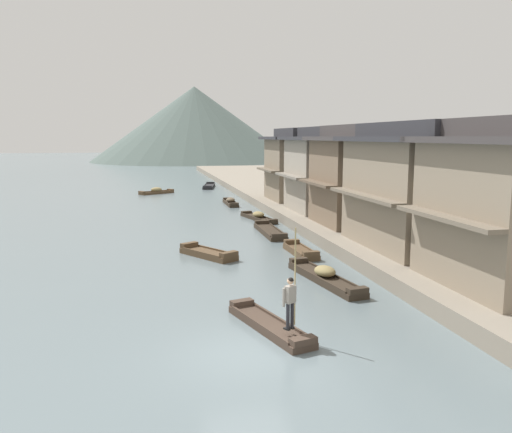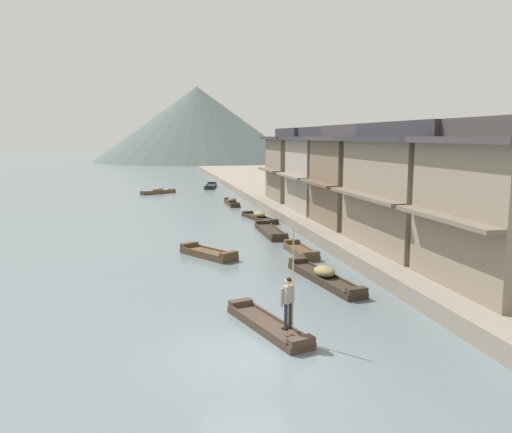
{
  "view_description": "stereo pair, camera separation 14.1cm",
  "coord_description": "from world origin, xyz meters",
  "px_view_note": "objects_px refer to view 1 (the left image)",
  "views": [
    {
      "loc": [
        -2.68,
        -13.94,
        6.12
      ],
      "look_at": [
        2.72,
        11.74,
        2.13
      ],
      "focal_mm": 36.99,
      "sensor_mm": 36.0,
      "label": 1
    },
    {
      "loc": [
        -2.54,
        -13.97,
        6.12
      ],
      "look_at": [
        2.72,
        11.74,
        2.13
      ],
      "focal_mm": 36.99,
      "sensor_mm": 36.0,
      "label": 2
    }
  ],
  "objects_px": {
    "boat_upstream_distant": "(208,253)",
    "house_waterfront_narrow": "(333,170)",
    "house_waterfront_tall": "(355,176)",
    "boat_midriver_upstream": "(258,217)",
    "boat_moored_nearest": "(270,231)",
    "boat_moored_second": "(231,202)",
    "boat_foreground_poled": "(269,325)",
    "boat_moored_far": "(156,191)",
    "boat_midriver_drifting": "(301,251)",
    "boat_moored_third": "(209,186)",
    "boatman_person": "(290,297)",
    "house_waterfront_second": "(410,187)",
    "boat_crossing_west": "(325,277)",
    "house_waterfront_far": "(299,165)"
  },
  "relations": [
    {
      "from": "house_waterfront_tall",
      "to": "boat_midriver_upstream",
      "type": "bearing_deg",
      "value": 123.49
    },
    {
      "from": "boat_moored_third",
      "to": "boat_foreground_poled",
      "type": "bearing_deg",
      "value": -94.51
    },
    {
      "from": "boat_moored_third",
      "to": "boat_moored_far",
      "type": "bearing_deg",
      "value": -137.78
    },
    {
      "from": "boatman_person",
      "to": "house_waterfront_tall",
      "type": "distance_m",
      "value": 18.56
    },
    {
      "from": "boat_moored_far",
      "to": "boat_midriver_drifting",
      "type": "relative_size",
      "value": 1.1
    },
    {
      "from": "boat_moored_nearest",
      "to": "boat_midriver_upstream",
      "type": "height_order",
      "value": "boat_midriver_upstream"
    },
    {
      "from": "boatman_person",
      "to": "boat_upstream_distant",
      "type": "height_order",
      "value": "boatman_person"
    },
    {
      "from": "boat_upstream_distant",
      "to": "house_waterfront_narrow",
      "type": "bearing_deg",
      "value": 45.15
    },
    {
      "from": "boat_moored_second",
      "to": "boat_midriver_drifting",
      "type": "height_order",
      "value": "boat_moored_second"
    },
    {
      "from": "house_waterfront_tall",
      "to": "house_waterfront_second",
      "type": "bearing_deg",
      "value": -90.28
    },
    {
      "from": "boat_crossing_west",
      "to": "house_waterfront_tall",
      "type": "relative_size",
      "value": 0.9
    },
    {
      "from": "boat_moored_second",
      "to": "boat_midriver_drifting",
      "type": "relative_size",
      "value": 1.25
    },
    {
      "from": "boatman_person",
      "to": "boat_moored_second",
      "type": "distance_m",
      "value": 32.65
    },
    {
      "from": "house_waterfront_tall",
      "to": "house_waterfront_narrow",
      "type": "relative_size",
      "value": 0.89
    },
    {
      "from": "boat_foreground_poled",
      "to": "boat_midriver_upstream",
      "type": "distance_m",
      "value": 22.51
    },
    {
      "from": "boat_crossing_west",
      "to": "boat_foreground_poled",
      "type": "bearing_deg",
      "value": -126.03
    },
    {
      "from": "boat_foreground_poled",
      "to": "house_waterfront_far",
      "type": "relative_size",
      "value": 0.67
    },
    {
      "from": "boat_foreground_poled",
      "to": "house_waterfront_far",
      "type": "xyz_separation_m",
      "value": [
        9.34,
        28.42,
        3.55
      ]
    },
    {
      "from": "house_waterfront_tall",
      "to": "house_waterfront_narrow",
      "type": "bearing_deg",
      "value": 82.43
    },
    {
      "from": "boatman_person",
      "to": "boat_midriver_upstream",
      "type": "xyz_separation_m",
      "value": [
        4.02,
        23.26,
        -1.22
      ]
    },
    {
      "from": "boat_moored_third",
      "to": "boat_crossing_west",
      "type": "relative_size",
      "value": 1.0
    },
    {
      "from": "boat_midriver_upstream",
      "to": "boat_crossing_west",
      "type": "xyz_separation_m",
      "value": [
        -0.8,
        -17.15,
        0.02
      ]
    },
    {
      "from": "boat_foreground_poled",
      "to": "boat_moored_far",
      "type": "height_order",
      "value": "boat_moored_far"
    },
    {
      "from": "boat_moored_far",
      "to": "house_waterfront_second",
      "type": "xyz_separation_m",
      "value": [
        11.61,
        -34.12,
        3.43
      ]
    },
    {
      "from": "boat_moored_nearest",
      "to": "boat_moored_second",
      "type": "xyz_separation_m",
      "value": [
        -0.14,
        14.92,
        0.07
      ]
    },
    {
      "from": "house_waterfront_second",
      "to": "house_waterfront_narrow",
      "type": "relative_size",
      "value": 1.17
    },
    {
      "from": "boatman_person",
      "to": "house_waterfront_far",
      "type": "height_order",
      "value": "house_waterfront_far"
    },
    {
      "from": "house_waterfront_second",
      "to": "boat_moored_second",
      "type": "bearing_deg",
      "value": 102.6
    },
    {
      "from": "boat_midriver_drifting",
      "to": "boat_crossing_west",
      "type": "relative_size",
      "value": 0.62
    },
    {
      "from": "boatman_person",
      "to": "boat_upstream_distant",
      "type": "xyz_separation_m",
      "value": [
        -1.06,
        11.87,
        -1.25
      ]
    },
    {
      "from": "boatman_person",
      "to": "boat_moored_far",
      "type": "height_order",
      "value": "boatman_person"
    },
    {
      "from": "boat_foreground_poled",
      "to": "boat_midriver_drifting",
      "type": "xyz_separation_m",
      "value": [
        4.12,
        10.25,
        0.03
      ]
    },
    {
      "from": "boatman_person",
      "to": "house_waterfront_second",
      "type": "distance_m",
      "value": 12.75
    },
    {
      "from": "boat_moored_nearest",
      "to": "house_waterfront_far",
      "type": "relative_size",
      "value": 0.82
    },
    {
      "from": "boat_midriver_drifting",
      "to": "boat_moored_far",
      "type": "bearing_deg",
      "value": 101.98
    },
    {
      "from": "boat_crossing_west",
      "to": "boat_moored_nearest",
      "type": "bearing_deg",
      "value": 88.4
    },
    {
      "from": "boat_moored_far",
      "to": "house_waterfront_tall",
      "type": "xyz_separation_m",
      "value": [
        11.64,
        -26.99,
        3.45
      ]
    },
    {
      "from": "boat_midriver_upstream",
      "to": "house_waterfront_tall",
      "type": "xyz_separation_m",
      "value": [
        4.63,
        -7.0,
        3.49
      ]
    },
    {
      "from": "boat_foreground_poled",
      "to": "boat_midriver_drifting",
      "type": "distance_m",
      "value": 11.05
    },
    {
      "from": "boat_moored_third",
      "to": "house_waterfront_tall",
      "type": "xyz_separation_m",
      "value": [
        5.24,
        -32.8,
        3.55
      ]
    },
    {
      "from": "boat_moored_nearest",
      "to": "boat_moored_second",
      "type": "bearing_deg",
      "value": 90.54
    },
    {
      "from": "boat_moored_second",
      "to": "house_waterfront_second",
      "type": "xyz_separation_m",
      "value": [
        5.21,
        -23.33,
        3.46
      ]
    },
    {
      "from": "boat_upstream_distant",
      "to": "house_waterfront_second",
      "type": "relative_size",
      "value": 0.43
    },
    {
      "from": "boat_moored_third",
      "to": "boat_moored_far",
      "type": "height_order",
      "value": "boat_moored_far"
    },
    {
      "from": "boat_crossing_west",
      "to": "house_waterfront_narrow",
      "type": "xyz_separation_m",
      "value": [
        6.25,
        16.36,
        3.46
      ]
    },
    {
      "from": "boat_moored_far",
      "to": "house_waterfront_tall",
      "type": "relative_size",
      "value": 0.61
    },
    {
      "from": "boatman_person",
      "to": "house_waterfront_narrow",
      "type": "bearing_deg",
      "value": 67.13
    },
    {
      "from": "boat_moored_nearest",
      "to": "house_waterfront_far",
      "type": "xyz_separation_m",
      "value": [
        5.44,
        12.07,
        3.54
      ]
    },
    {
      "from": "boat_foreground_poled",
      "to": "boat_upstream_distant",
      "type": "xyz_separation_m",
      "value": [
        -0.7,
        10.69,
        0.03
      ]
    },
    {
      "from": "house_waterfront_second",
      "to": "boat_foreground_poled",
      "type": "bearing_deg",
      "value": -138.49
    }
  ]
}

